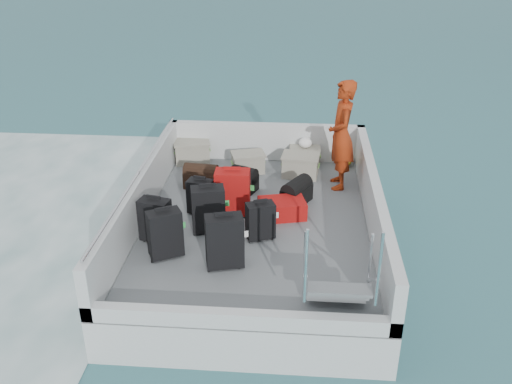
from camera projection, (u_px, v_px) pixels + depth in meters
ground at (256, 256)px, 8.86m from camera, size 160.00×160.00×0.00m
ferry_hull at (256, 239)px, 8.73m from camera, size 3.60×5.00×0.60m
deck at (256, 222)px, 8.59m from camera, size 3.30×4.70×0.02m
deck_fittings at (278, 210)px, 8.12m from camera, size 3.60×5.00×0.90m
suitcase_0 at (165, 235)px, 7.57m from camera, size 0.51×0.43×0.68m
suitcase_1 at (155, 221)px, 7.95m from camera, size 0.47×0.33×0.64m
suitcase_2 at (201, 197)px, 8.70m from camera, size 0.43×0.31×0.56m
suitcase_3 at (225, 242)px, 7.35m from camera, size 0.54×0.39×0.73m
suitcase_4 at (208, 210)px, 8.18m from camera, size 0.52×0.38×0.69m
suitcase_5 at (233, 193)px, 8.65m from camera, size 0.53×0.32×0.72m
suitcase_7 at (260, 221)px, 8.02m from camera, size 0.45×0.35×0.55m
suitcase_8 at (282, 208)px, 8.67m from camera, size 0.78×0.60×0.27m
duffel_0 at (201, 178)px, 9.59m from camera, size 0.59×0.36×0.32m
duffel_1 at (244, 181)px, 9.48m from camera, size 0.50×0.44×0.32m
duffel_2 at (296, 194)px, 9.06m from camera, size 0.54×0.62×0.32m
crate_0 at (192, 152)px, 10.57m from camera, size 0.71×0.57×0.37m
crate_1 at (248, 163)px, 10.16m from camera, size 0.62×0.51×0.33m
crate_2 at (305, 157)px, 10.44m from camera, size 0.53×0.37×0.31m
crate_3 at (300, 166)px, 9.99m from camera, size 0.65×0.48×0.37m
yellow_bag at (344, 160)px, 10.41m from camera, size 0.28×0.26×0.22m
white_bag at (305, 144)px, 10.33m from camera, size 0.24×0.24×0.18m
passenger at (341, 135)px, 9.30m from camera, size 0.49×0.71×1.83m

